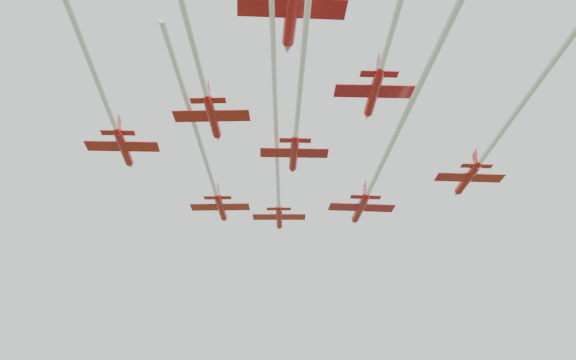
% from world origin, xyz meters
% --- Properties ---
extents(jet_lead, '(16.73, 64.32, 2.44)m').
position_xyz_m(jet_lead, '(-5.60, -2.38, 56.60)').
color(jet_lead, red).
extents(jet_row2_left, '(12.25, 48.95, 2.48)m').
position_xyz_m(jet_row2_left, '(-13.18, -7.44, 54.27)').
color(jet_row2_left, red).
extents(jet_row2_right, '(22.75, 65.64, 2.79)m').
position_xyz_m(jet_row2_right, '(9.21, -8.49, 54.50)').
color(jet_row2_right, red).
extents(jet_row3_left, '(19.55, 65.22, 2.66)m').
position_xyz_m(jet_row3_left, '(-18.10, -30.90, 56.12)').
color(jet_row3_left, red).
extents(jet_row3_mid, '(14.41, 46.54, 2.43)m').
position_xyz_m(jet_row3_mid, '(0.97, -21.49, 54.38)').
color(jet_row3_mid, red).
extents(jet_row3_right, '(15.63, 45.33, 2.55)m').
position_xyz_m(jet_row3_right, '(21.46, -10.89, 53.57)').
color(jet_row3_right, red).
extents(jet_row4_left, '(15.11, 65.57, 2.43)m').
position_xyz_m(jet_row4_left, '(-4.88, -40.72, 53.93)').
color(jet_row4_left, red).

